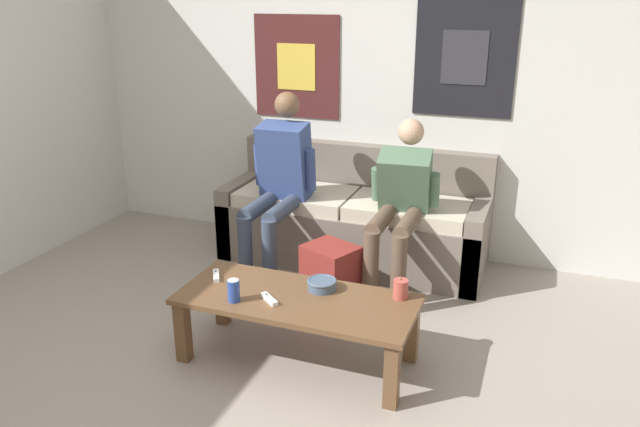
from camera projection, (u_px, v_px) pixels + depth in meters
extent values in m
plane|color=gray|center=(186.00, 401.00, 3.15)|extent=(18.00, 18.00, 0.00)
cube|color=silver|center=(339.00, 84.00, 4.77)|extent=(10.00, 0.05, 2.55)
cube|color=#471E1E|center=(296.00, 67.00, 4.81)|extent=(0.70, 0.01, 0.78)
cube|color=gold|center=(296.00, 67.00, 4.80)|extent=(0.31, 0.01, 0.35)
cube|color=black|center=(465.00, 58.00, 4.35)|extent=(0.70, 0.01, 0.82)
cube|color=#2D2D33|center=(464.00, 58.00, 4.34)|extent=(0.32, 0.01, 0.37)
cube|color=#70665B|center=(364.00, 197.00, 4.89)|extent=(1.96, 0.13, 0.84)
cube|color=#70665B|center=(350.00, 237.00, 4.65)|extent=(1.96, 0.57, 0.44)
cube|color=#70665B|center=(240.00, 214.00, 4.94)|extent=(0.12, 0.57, 0.56)
cube|color=#70665B|center=(476.00, 246.00, 4.33)|extent=(0.12, 0.57, 0.56)
cube|color=beige|center=(297.00, 196.00, 4.71)|extent=(0.84, 0.53, 0.10)
cube|color=beige|center=(408.00, 210.00, 4.42)|extent=(0.84, 0.53, 0.10)
cube|color=brown|center=(297.00, 300.00, 3.37)|extent=(1.30, 0.55, 0.03)
cube|color=brown|center=(222.00, 296.00, 3.83)|extent=(0.07, 0.07, 0.36)
cube|color=brown|center=(412.00, 331.00, 3.44)|extent=(0.07, 0.07, 0.36)
cube|color=brown|center=(183.00, 331.00, 3.44)|extent=(0.07, 0.07, 0.36)
cube|color=brown|center=(392.00, 375.00, 3.05)|extent=(0.07, 0.07, 0.36)
cylinder|color=#384256|center=(259.00, 207.00, 4.33)|extent=(0.11, 0.45, 0.11)
cylinder|color=#384256|center=(245.00, 253.00, 4.22)|extent=(0.10, 0.10, 0.51)
cube|color=#232328|center=(242.00, 291.00, 4.24)|extent=(0.11, 0.25, 0.05)
cylinder|color=#384256|center=(282.00, 210.00, 4.27)|extent=(0.11, 0.45, 0.11)
cylinder|color=#384256|center=(270.00, 256.00, 4.16)|extent=(0.10, 0.10, 0.51)
cube|color=#232328|center=(266.00, 295.00, 4.18)|extent=(0.11, 0.25, 0.05)
cube|color=#33477F|center=(285.00, 161.00, 4.44)|extent=(0.35, 0.30, 0.57)
sphere|color=brown|center=(287.00, 105.00, 4.35)|extent=(0.18, 0.18, 0.18)
cylinder|color=#33477F|center=(260.00, 165.00, 4.51)|extent=(0.08, 0.10, 0.30)
cylinder|color=#33477F|center=(310.00, 170.00, 4.38)|extent=(0.08, 0.10, 0.30)
cylinder|color=brown|center=(380.00, 221.00, 4.06)|extent=(0.11, 0.40, 0.11)
cylinder|color=brown|center=(371.00, 269.00, 3.97)|extent=(0.10, 0.10, 0.51)
cube|color=#232328|center=(367.00, 310.00, 3.99)|extent=(0.11, 0.25, 0.05)
cylinder|color=brown|center=(408.00, 225.00, 4.00)|extent=(0.11, 0.40, 0.11)
cylinder|color=brown|center=(398.00, 273.00, 3.91)|extent=(0.10, 0.10, 0.51)
cube|color=#232328|center=(394.00, 315.00, 3.93)|extent=(0.11, 0.25, 0.05)
cube|color=#4C6B51|center=(405.00, 182.00, 4.20)|extent=(0.37, 0.37, 0.47)
sphere|color=tan|center=(411.00, 132.00, 4.18)|extent=(0.18, 0.18, 0.18)
cylinder|color=#4C6B51|center=(377.00, 184.00, 4.28)|extent=(0.08, 0.12, 0.24)
cylinder|color=#4C6B51|center=(434.00, 190.00, 4.15)|extent=(0.08, 0.12, 0.24)
cube|color=maroon|center=(331.00, 276.00, 4.03)|extent=(0.40, 0.37, 0.42)
cube|color=maroon|center=(318.00, 295.00, 3.98)|extent=(0.24, 0.17, 0.19)
cylinder|color=#475B75|center=(322.00, 285.00, 3.45)|extent=(0.16, 0.16, 0.06)
torus|color=#475B75|center=(322.00, 281.00, 3.44)|extent=(0.17, 0.17, 0.02)
cylinder|color=#B24C42|center=(401.00, 289.00, 3.34)|extent=(0.08, 0.08, 0.11)
cylinder|color=black|center=(401.00, 279.00, 3.32)|extent=(0.00, 0.00, 0.01)
cylinder|color=#28479E|center=(234.00, 291.00, 3.31)|extent=(0.07, 0.07, 0.12)
cylinder|color=silver|center=(233.00, 280.00, 3.28)|extent=(0.06, 0.06, 0.00)
cube|color=white|center=(269.00, 299.00, 3.32)|extent=(0.13, 0.12, 0.02)
cylinder|color=#333842|center=(267.00, 294.00, 3.34)|extent=(0.01, 0.01, 0.00)
cube|color=white|center=(216.00, 276.00, 3.59)|extent=(0.10, 0.14, 0.02)
cylinder|color=#333842|center=(216.00, 271.00, 3.62)|extent=(0.01, 0.01, 0.00)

